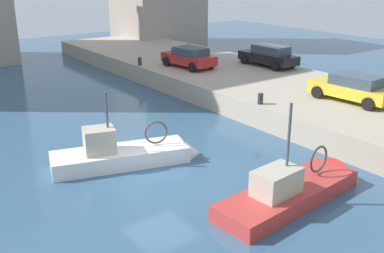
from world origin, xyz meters
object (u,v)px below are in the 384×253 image
(mooring_bollard_mid, at_px, (260,99))
(mooring_bollard_north, at_px, (140,61))
(fishing_boat_white, at_px, (129,160))
(parked_car_yellow, at_px, (353,88))
(parked_car_black, at_px, (269,56))
(parked_car_red, at_px, (189,57))
(fishing_boat_red, at_px, (295,195))

(mooring_bollard_mid, relative_size, mooring_bollard_north, 1.00)
(fishing_boat_white, height_order, parked_car_yellow, fishing_boat_white)
(mooring_bollard_mid, bearing_deg, parked_car_yellow, -30.18)
(fishing_boat_white, relative_size, mooring_bollard_mid, 11.89)
(parked_car_black, distance_m, parked_car_red, 5.57)
(fishing_boat_white, xyz_separation_m, parked_car_yellow, (11.83, -2.33, 1.80))
(fishing_boat_white, relative_size, mooring_bollard_north, 11.89)
(fishing_boat_red, bearing_deg, parked_car_black, 47.79)
(fishing_boat_red, distance_m, parked_car_red, 17.11)
(mooring_bollard_north, bearing_deg, fishing_boat_red, -103.52)
(mooring_bollard_mid, bearing_deg, parked_car_red, 75.78)
(fishing_boat_white, relative_size, parked_car_red, 1.59)
(parked_car_yellow, bearing_deg, mooring_bollard_mid, 149.82)
(parked_car_black, distance_m, mooring_bollard_north, 9.05)
(parked_car_red, bearing_deg, fishing_boat_red, -113.41)
(parked_car_black, height_order, parked_car_yellow, parked_car_black)
(fishing_boat_red, distance_m, parked_car_yellow, 9.56)
(parked_car_red, bearing_deg, fishing_boat_white, -136.74)
(parked_car_red, relative_size, mooring_bollard_mid, 7.49)
(parked_car_yellow, xyz_separation_m, mooring_bollard_mid, (-4.17, 2.43, -0.44))
(parked_car_yellow, relative_size, parked_car_red, 1.06)
(parked_car_black, bearing_deg, fishing_boat_white, -156.28)
(mooring_bollard_north, bearing_deg, parked_car_black, -38.39)
(fishing_boat_white, distance_m, parked_car_red, 13.88)
(parked_car_yellow, xyz_separation_m, mooring_bollard_north, (-4.17, 14.43, -0.44))
(mooring_bollard_north, bearing_deg, mooring_bollard_mid, -90.00)
(parked_car_yellow, height_order, parked_car_red, parked_car_yellow)
(fishing_boat_red, height_order, parked_car_black, fishing_boat_red)
(parked_car_black, xyz_separation_m, parked_car_yellow, (-2.91, -8.81, -0.02))
(parked_car_red, xyz_separation_m, mooring_bollard_mid, (-2.37, -9.34, -0.44))
(parked_car_yellow, bearing_deg, fishing_boat_white, 168.84)
(fishing_boat_red, xyz_separation_m, parked_car_yellow, (8.57, 3.85, 1.80))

